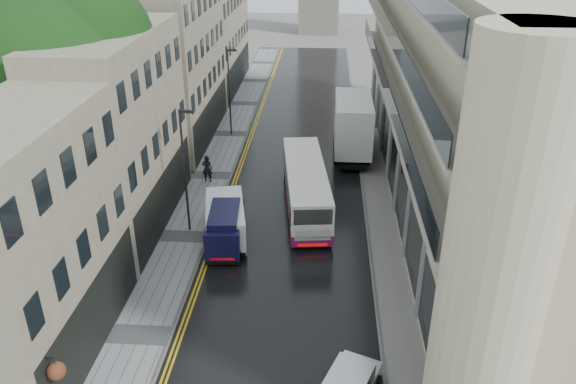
% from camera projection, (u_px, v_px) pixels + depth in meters
% --- Properties ---
extents(road, '(9.00, 85.00, 0.02)m').
position_uv_depth(road, '(296.00, 179.00, 38.83)').
color(road, black).
rests_on(road, ground).
extents(left_sidewalk, '(2.70, 85.00, 0.12)m').
position_uv_depth(left_sidewalk, '(212.00, 176.00, 39.16)').
color(left_sidewalk, gray).
rests_on(left_sidewalk, ground).
extents(right_sidewalk, '(1.80, 85.00, 0.12)m').
position_uv_depth(right_sidewalk, '(374.00, 181.00, 38.48)').
color(right_sidewalk, slate).
rests_on(right_sidewalk, ground).
extents(old_shop_row, '(4.50, 56.00, 12.00)m').
position_uv_depth(old_shop_row, '(163.00, 82.00, 38.97)').
color(old_shop_row, gray).
rests_on(old_shop_row, ground).
extents(modern_block, '(8.00, 40.00, 14.00)m').
position_uv_depth(modern_block, '(466.00, 89.00, 33.76)').
color(modern_block, beige).
rests_on(modern_block, ground).
extents(tree_near, '(10.56, 10.56, 13.89)m').
position_uv_depth(tree_near, '(54.00, 114.00, 29.80)').
color(tree_near, black).
rests_on(tree_near, ground).
extents(tree_far, '(9.24, 9.24, 12.46)m').
position_uv_depth(tree_far, '(137.00, 67.00, 41.72)').
color(tree_far, black).
rests_on(tree_far, ground).
extents(cream_bus, '(3.45, 10.34, 2.77)m').
position_uv_depth(cream_bus, '(291.00, 210.00, 31.85)').
color(cream_bus, white).
rests_on(cream_bus, road).
extents(white_lorry, '(2.62, 8.66, 4.55)m').
position_uv_depth(white_lorry, '(336.00, 134.00, 40.23)').
color(white_lorry, silver).
rests_on(white_lorry, road).
extents(white_van, '(2.92, 5.08, 2.16)m').
position_uv_depth(white_van, '(208.00, 237.00, 29.70)').
color(white_van, white).
rests_on(white_van, road).
extents(navy_van, '(2.17, 4.66, 2.31)m').
position_uv_depth(navy_van, '(207.00, 241.00, 29.21)').
color(navy_van, black).
rests_on(navy_van, road).
extents(pedestrian, '(0.71, 0.49, 1.90)m').
position_uv_depth(pedestrian, '(207.00, 169.00, 37.82)').
color(pedestrian, black).
rests_on(pedestrian, left_sidewalk).
extents(lamp_post_near, '(0.82, 0.27, 7.17)m').
position_uv_depth(lamp_post_near, '(185.00, 173.00, 30.84)').
color(lamp_post_near, black).
rests_on(lamp_post_near, left_sidewalk).
extents(lamp_post_far, '(0.80, 0.25, 6.97)m').
position_uv_depth(lamp_post_far, '(229.00, 93.00, 44.84)').
color(lamp_post_far, black).
rests_on(lamp_post_far, left_sidewalk).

